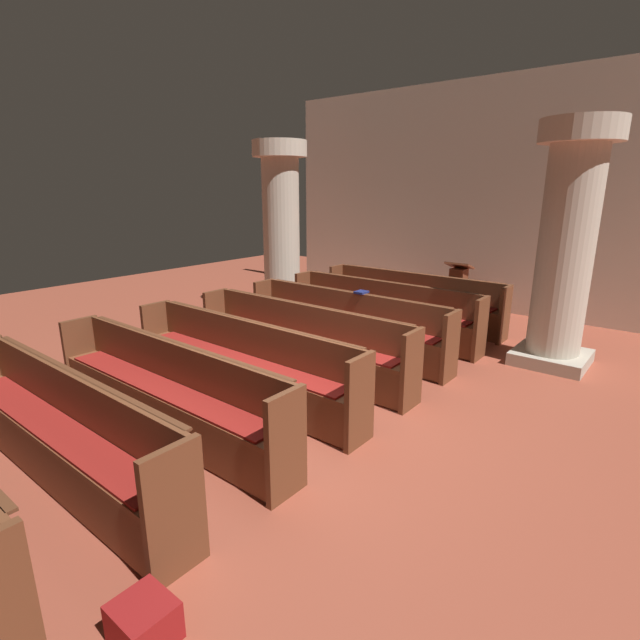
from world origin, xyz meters
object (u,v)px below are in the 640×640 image
at_px(pew_row_3, 299,338).
at_px(pillar_far_side, 281,226).
at_px(pew_row_4, 241,359).
at_px(pew_row_1, 381,308).
at_px(pew_row_2, 345,322).
at_px(pew_row_5, 164,387).
at_px(pew_row_0, 411,297).
at_px(kneeler_box_red, 144,622).
at_px(lectern, 457,294).
at_px(pew_row_6, 58,426).
at_px(hymn_book, 361,292).
at_px(pillar_aisle_side, 566,243).

distance_m(pew_row_3, pillar_far_side, 3.67).
height_order(pew_row_3, pew_row_4, same).
xyz_separation_m(pew_row_1, pew_row_2, (0.00, -1.04, 0.00)).
bearing_deg(pew_row_5, pew_row_0, 90.00).
xyz_separation_m(pew_row_2, kneeler_box_red, (1.95, -4.60, -0.38)).
bearing_deg(pew_row_3, lectern, 84.12).
relative_size(lectern, kneeler_box_red, 3.29).
height_order(pew_row_4, pew_row_6, same).
relative_size(pew_row_6, kneeler_box_red, 10.49).
xyz_separation_m(pew_row_1, pew_row_6, (0.00, -5.21, 0.00)).
relative_size(pew_row_6, hymn_book, 18.23).
xyz_separation_m(pew_row_6, hymn_book, (0.15, 4.36, 0.44)).
bearing_deg(lectern, kneeler_box_red, -78.90).
xyz_separation_m(pew_row_3, pillar_far_side, (-2.53, 2.36, 1.22)).
bearing_deg(pew_row_4, pew_row_3, 90.00).
distance_m(pew_row_1, pew_row_2, 1.04).
relative_size(pew_row_3, kneeler_box_red, 10.49).
distance_m(pew_row_1, pew_row_5, 4.17).
height_order(pew_row_6, pillar_aisle_side, pillar_aisle_side).
height_order(pew_row_2, pew_row_6, same).
distance_m(pew_row_3, pew_row_5, 2.08).
distance_m(pew_row_2, pillar_far_side, 3.10).
relative_size(pew_row_1, pillar_far_side, 1.04).
height_order(pew_row_4, pillar_aisle_side, pillar_aisle_side).
distance_m(pew_row_0, pillar_aisle_side, 2.90).
bearing_deg(pillar_far_side, pew_row_3, -43.11).
bearing_deg(pillar_far_side, pew_row_4, -53.44).
relative_size(pew_row_0, pew_row_2, 1.00).
xyz_separation_m(pew_row_2, pillar_aisle_side, (2.58, 1.53, 1.22)).
height_order(pew_row_6, hymn_book, hymn_book).
xyz_separation_m(pew_row_1, kneeler_box_red, (1.95, -5.64, -0.38)).
distance_m(pew_row_2, hymn_book, 0.51).
height_order(pew_row_1, pew_row_5, same).
height_order(pew_row_0, pew_row_2, same).
distance_m(pew_row_4, kneeler_box_red, 3.20).
height_order(pew_row_1, kneeler_box_red, pew_row_1).
bearing_deg(pew_row_0, pew_row_6, -90.00).
distance_m(pew_row_3, pillar_aisle_side, 3.84).
relative_size(pew_row_2, kneeler_box_red, 10.49).
xyz_separation_m(pew_row_2, pew_row_5, (0.00, -3.13, 0.00)).
bearing_deg(lectern, pillar_aisle_side, -36.99).
distance_m(pew_row_0, pillar_far_side, 2.91).
distance_m(pew_row_5, lectern, 6.29).
xyz_separation_m(pew_row_0, pew_row_2, (0.00, -2.08, 0.00)).
bearing_deg(pillar_aisle_side, pew_row_2, -149.32).
bearing_deg(pew_row_4, pew_row_6, -90.00).
bearing_deg(pew_row_1, pew_row_3, -90.00).
bearing_deg(hymn_book, pew_row_0, 94.68).
distance_m(pew_row_2, kneeler_box_red, 5.01).
xyz_separation_m(pew_row_0, pew_row_4, (0.00, -4.17, 0.00)).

